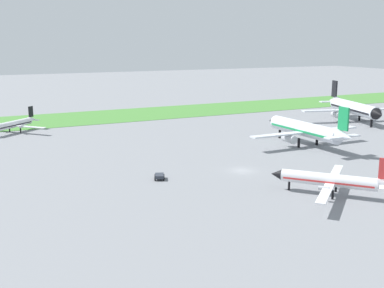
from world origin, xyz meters
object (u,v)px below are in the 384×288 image
(airplane_taxiing_turboprop, at_px, (13,124))
(baggage_cart_near_gate, at_px, (159,176))
(airplane_foreground_turboprop, at_px, (331,180))
(airplane_midfield_jet, at_px, (306,130))
(airplane_parked_jet_far, at_px, (353,108))

(airplane_taxiing_turboprop, height_order, baggage_cart_near_gate, airplane_taxiing_turboprop)
(airplane_foreground_turboprop, relative_size, airplane_midfield_jet, 0.61)
(airplane_taxiing_turboprop, bearing_deg, airplane_parked_jet_far, 122.97)
(airplane_parked_jet_far, bearing_deg, airplane_taxiing_turboprop, -89.41)
(airplane_midfield_jet, relative_size, baggage_cart_near_gate, 10.28)
(airplane_parked_jet_far, bearing_deg, airplane_foreground_turboprop, -30.92)
(airplane_foreground_turboprop, distance_m, airplane_parked_jet_far, 76.27)
(airplane_midfield_jet, xyz_separation_m, baggage_cart_near_gate, (-41.17, -10.82, -3.19))
(baggage_cart_near_gate, bearing_deg, airplane_foreground_turboprop, -111.62)
(airplane_midfield_jet, bearing_deg, airplane_taxiing_turboprop, 51.18)
(airplane_parked_jet_far, xyz_separation_m, airplane_taxiing_turboprop, (-94.49, 26.22, -1.83))
(baggage_cart_near_gate, bearing_deg, airplane_taxiing_turboprop, 39.50)
(airplane_foreground_turboprop, xyz_separation_m, airplane_taxiing_turboprop, (-38.70, 78.20, -0.19))
(airplane_foreground_turboprop, bearing_deg, airplane_parked_jet_far, -87.53)
(airplane_foreground_turboprop, distance_m, baggage_cart_near_gate, 28.94)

